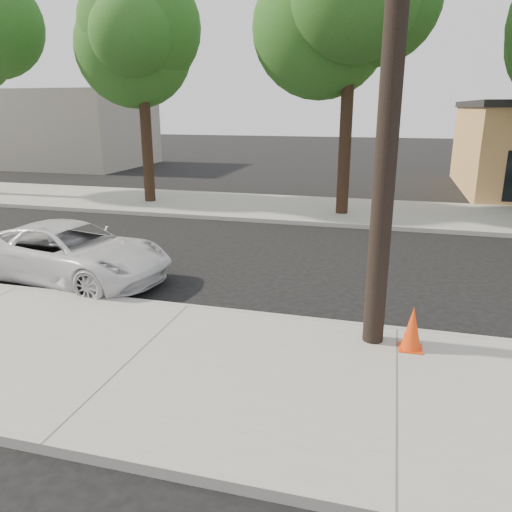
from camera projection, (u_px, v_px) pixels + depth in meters
The scene contains 10 objects.
ground at pixel (223, 279), 11.85m from camera, with size 120.00×120.00×0.00m, color black.
near_sidewalk at pixel (134, 361), 7.86m from camera, with size 90.00×4.40×0.15m, color gray.
far_sidewalk at pixel (292, 208), 19.69m from camera, with size 90.00×5.00×0.15m, color gray.
curb_near at pixel (188, 309), 9.89m from camera, with size 90.00×0.12×0.16m, color #9E9B93.
building_far at pixel (43, 128), 34.66m from camera, with size 14.00×8.00×5.00m, color gray.
utility_pole at pixel (394, 50), 7.11m from camera, with size 1.40×0.34×9.00m.
tree_b at pixel (144, 46), 19.00m from camera, with size 4.34×4.20×8.45m.
tree_c at pixel (358, 12), 16.38m from camera, with size 4.96×4.80×9.55m.
police_cruiser at pixel (71, 252), 11.61m from camera, with size 2.23×4.83×1.34m, color silver.
traffic_cone at pixel (412, 329), 8.00m from camera, with size 0.38×0.38×0.73m.
Camera 1 is at (3.71, -10.60, 3.92)m, focal length 35.00 mm.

